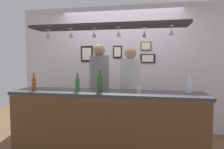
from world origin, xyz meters
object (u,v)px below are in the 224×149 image
at_px(bottle_beer_amber_tall, 34,84).
at_px(bottle_soda_clear, 189,86).
at_px(person_left_grey_shirt, 99,84).
at_px(picture_frame_caricature, 87,54).
at_px(picture_frame_lower_pair, 148,58).
at_px(picture_frame_crest, 118,52).
at_px(picture_frame_upper_small, 146,46).
at_px(bottle_champagne_green, 100,83).
at_px(cupcake, 139,90).
at_px(bottle_beer_green_import, 77,84).
at_px(person_right_white_patterned_shirt, 130,87).

relative_size(bottle_beer_amber_tall, bottle_soda_clear, 1.13).
bearing_deg(person_left_grey_shirt, picture_frame_caricature, 121.36).
bearing_deg(picture_frame_lower_pair, bottle_beer_amber_tall, -136.77).
relative_size(picture_frame_crest, picture_frame_upper_small, 1.18).
relative_size(bottle_champagne_green, cupcake, 3.85).
relative_size(person_left_grey_shirt, bottle_soda_clear, 7.57).
bearing_deg(picture_frame_lower_pair, bottle_beer_green_import, -123.56).
xyz_separation_m(person_left_grey_shirt, bottle_beer_amber_tall, (-0.79, -0.73, 0.07)).
xyz_separation_m(bottle_soda_clear, picture_frame_caricature, (-1.85, 1.33, 0.49)).
bearing_deg(person_right_white_patterned_shirt, bottle_champagne_green, -118.28).
xyz_separation_m(person_left_grey_shirt, bottle_champagne_green, (0.18, -0.67, 0.09)).
xyz_separation_m(person_left_grey_shirt, bottle_soda_clear, (1.38, -0.55, 0.06)).
xyz_separation_m(bottle_beer_green_import, picture_frame_caricature, (-0.33, 1.46, 0.48)).
xyz_separation_m(bottle_beer_amber_tall, bottle_beer_green_import, (0.64, 0.06, 0.00)).
distance_m(bottle_beer_green_import, picture_frame_crest, 1.58).
bearing_deg(bottle_soda_clear, person_left_grey_shirt, 158.12).
bearing_deg(person_left_grey_shirt, bottle_beer_green_import, -102.11).
xyz_separation_m(person_right_white_patterned_shirt, picture_frame_crest, (-0.34, 0.78, 0.63)).
xyz_separation_m(bottle_champagne_green, cupcake, (0.53, 0.06, -0.08)).
xyz_separation_m(person_left_grey_shirt, picture_frame_crest, (0.20, 0.78, 0.59)).
xyz_separation_m(person_right_white_patterned_shirt, picture_frame_upper_small, (0.24, 0.78, 0.74)).
bearing_deg(bottle_beer_amber_tall, cupcake, 4.57).
bearing_deg(picture_frame_caricature, bottle_soda_clear, -35.75).
height_order(bottle_champagne_green, picture_frame_crest, picture_frame_crest).
relative_size(person_left_grey_shirt, bottle_champagne_green, 5.81).
xyz_separation_m(bottle_soda_clear, picture_frame_lower_pair, (-0.56, 1.33, 0.39)).
distance_m(person_left_grey_shirt, bottle_beer_amber_tall, 1.08).
relative_size(person_left_grey_shirt, cupcake, 22.33).
distance_m(person_left_grey_shirt, person_right_white_patterned_shirt, 0.54).
relative_size(bottle_beer_green_import, picture_frame_caricature, 0.76).
bearing_deg(picture_frame_crest, person_left_grey_shirt, -104.12).
height_order(bottle_beer_green_import, picture_frame_caricature, picture_frame_caricature).
relative_size(bottle_champagne_green, picture_frame_caricature, 0.88).
relative_size(bottle_beer_green_import, bottle_champagne_green, 0.87).
bearing_deg(person_right_white_patterned_shirt, bottle_soda_clear, -33.46).
xyz_separation_m(person_right_white_patterned_shirt, picture_frame_caricature, (-1.02, 0.78, 0.59)).
distance_m(person_right_white_patterned_shirt, picture_frame_upper_small, 1.10).
bearing_deg(bottle_champagne_green, bottle_soda_clear, 5.48).
bearing_deg(picture_frame_caricature, bottle_beer_amber_tall, -101.66).
xyz_separation_m(bottle_beer_green_import, bottle_champagne_green, (0.33, 0.01, 0.01)).
bearing_deg(picture_frame_lower_pair, picture_frame_crest, 180.00).
distance_m(person_left_grey_shirt, bottle_beer_green_import, 0.69).
xyz_separation_m(person_left_grey_shirt, cupcake, (0.72, -0.61, 0.01)).
distance_m(person_right_white_patterned_shirt, bottle_champagne_green, 0.77).
relative_size(bottle_beer_amber_tall, bottle_beer_green_import, 1.00).
xyz_separation_m(person_right_white_patterned_shirt, bottle_soda_clear, (0.84, -0.55, 0.10)).
bearing_deg(picture_frame_crest, picture_frame_lower_pair, 0.00).
xyz_separation_m(bottle_beer_amber_tall, picture_frame_upper_small, (1.57, 1.51, 0.63)).
relative_size(person_right_white_patterned_shirt, cupcake, 21.52).
distance_m(bottle_beer_amber_tall, picture_frame_lower_pair, 2.24).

